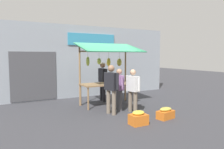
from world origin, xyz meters
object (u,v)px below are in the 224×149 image
produce_crate_side (138,118)px  vendor_with_sunhat (103,78)px  shopper_with_shopping_bag (119,87)px  market_stall (108,67)px  shopper_in_striped_shirt (133,88)px  produce_crate_near (166,113)px  shopper_in_grey_tee (111,86)px

produce_crate_side → vendor_with_sunhat: bearing=-99.1°
produce_crate_side → shopper_with_shopping_bag: bearing=-102.4°
market_stall → shopper_in_striped_shirt: size_ratio=1.66×
market_stall → produce_crate_near: size_ratio=4.10×
produce_crate_near → shopper_in_grey_tee: bearing=-45.9°
market_stall → shopper_with_shopping_bag: bearing=85.7°
produce_crate_near → produce_crate_side: 1.10m
shopper_in_grey_tee → shopper_in_striped_shirt: size_ratio=1.11×
shopper_with_shopping_bag → shopper_in_striped_shirt: bearing=-143.9°
shopper_in_grey_tee → market_stall: bearing=-37.2°
shopper_in_grey_tee → shopper_in_striped_shirt: (-0.77, 0.16, -0.11)m
shopper_with_shopping_bag → shopper_in_striped_shirt: same height
market_stall → shopper_with_shopping_bag: (0.07, 0.97, -0.68)m
shopper_in_striped_shirt → produce_crate_side: shopper_in_striped_shirt is taller
shopper_in_grey_tee → produce_crate_near: shopper_in_grey_tee is taller
shopper_in_grey_tee → produce_crate_near: bearing=-148.8°
shopper_in_grey_tee → produce_crate_side: size_ratio=3.39×
shopper_with_shopping_bag → produce_crate_near: bearing=-145.4°
vendor_with_sunhat → shopper_in_grey_tee: vendor_with_sunhat is taller
shopper_with_shopping_bag → shopper_in_grey_tee: 0.65m
shopper_with_shopping_bag → shopper_in_grey_tee: (0.53, 0.36, 0.11)m
shopper_in_grey_tee → shopper_in_striped_shirt: bearing=-114.4°
market_stall → produce_crate_side: market_stall is taller
market_stall → produce_crate_side: bearing=80.5°
market_stall → shopper_with_shopping_bag: size_ratio=1.66×
vendor_with_sunhat → shopper_in_striped_shirt: vendor_with_sunhat is taller
vendor_with_sunhat → produce_crate_side: vendor_with_sunhat is taller
shopper_in_grey_tee → produce_crate_side: shopper_in_grey_tee is taller
produce_crate_side → shopper_in_grey_tee: bearing=-83.5°
shopper_in_grey_tee → produce_crate_side: 1.57m
vendor_with_sunhat → shopper_in_grey_tee: 2.16m
produce_crate_side → produce_crate_near: bearing=-176.7°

